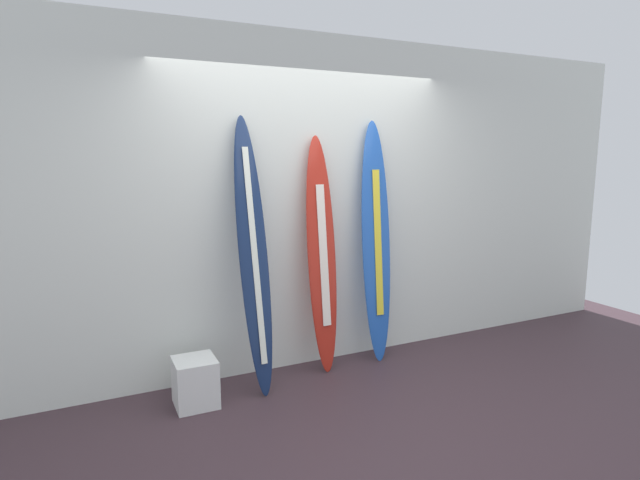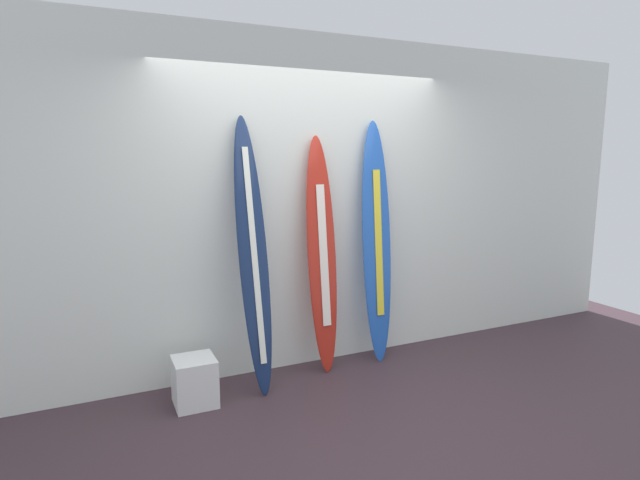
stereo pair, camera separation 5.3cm
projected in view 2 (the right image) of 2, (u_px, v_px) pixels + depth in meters
ground at (379, 428)px, 3.51m from camera, size 8.00×8.00×0.04m
wall_back at (303, 204)px, 4.44m from camera, size 7.20×0.20×2.80m
surfboard_navy at (253, 257)px, 3.93m from camera, size 0.25×0.49×2.12m
surfboard_crimson at (322, 257)px, 4.29m from camera, size 0.27×0.30×1.98m
surfboard_cobalt at (377, 244)px, 4.51m from camera, size 0.29×0.29×2.11m
display_block_left at (195, 381)px, 3.78m from camera, size 0.30×0.30×0.35m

